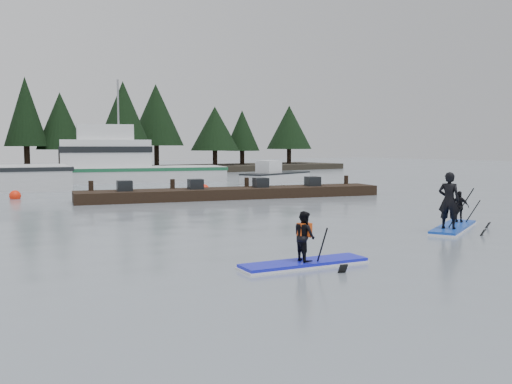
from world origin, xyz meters
TOP-DOWN VIEW (x-y plane):
  - ground at (0.00, 0.00)m, footprint 160.00×160.00m
  - far_shore at (0.00, 42.00)m, footprint 70.00×8.00m
  - treeline at (0.00, 42.00)m, footprint 60.00×4.00m
  - fishing_boat_medium at (4.95, 30.13)m, footprint 14.62×7.85m
  - skiff at (13.65, 22.80)m, footprint 6.53×3.74m
  - floating_dock at (4.51, 14.40)m, footprint 15.76×6.12m
  - buoy_b at (-4.78, 20.45)m, footprint 0.57×0.57m
  - buoy_c at (15.43, 25.64)m, footprint 0.55×0.55m
  - buoy_d at (5.39, 18.91)m, footprint 0.55×0.55m
  - paddleboard_solo at (-3.15, -0.36)m, footprint 3.10×1.26m
  - paddleboard_duo at (4.24, 1.07)m, footprint 3.47×2.16m

SIDE VIEW (x-z plane):
  - ground at x=0.00m, z-range 0.00..0.00m
  - treeline at x=0.00m, z-range -4.00..4.00m
  - buoy_b at x=-4.78m, z-range -0.28..0.28m
  - buoy_c at x=15.43m, z-range -0.28..0.28m
  - buoy_d at x=5.39m, z-range -0.28..0.28m
  - floating_dock at x=4.51m, z-range 0.00..0.53m
  - far_shore at x=0.00m, z-range 0.00..0.60m
  - skiff at x=13.65m, z-range 0.00..0.73m
  - paddleboard_solo at x=-3.15m, z-range -0.49..1.27m
  - fishing_boat_medium at x=4.95m, z-range -3.62..4.81m
  - paddleboard_duo at x=4.24m, z-range -0.59..1.84m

